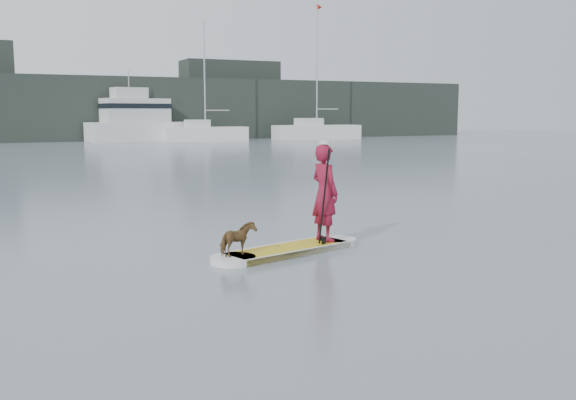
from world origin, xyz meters
name	(u,v)px	position (x,y,z in m)	size (l,w,h in m)	color
ground	(281,248)	(0.00, 0.00, 0.00)	(140.00, 140.00, 0.00)	slate
paddleboard	(288,250)	(-0.08, -0.50, 0.06)	(3.21, 1.48, 0.12)	gold
paddler	(325,193)	(0.81, -0.24, 1.06)	(0.68, 0.45, 1.88)	maroon
white_cap	(325,142)	(0.81, -0.24, 2.03)	(0.22, 0.22, 0.07)	silver
dog	(238,239)	(-1.19, -0.81, 0.41)	(0.31, 0.69, 0.58)	brown
paddle	(324,209)	(0.64, -0.55, 0.80)	(0.11, 0.30, 2.00)	black
sailboat_e	(205,133)	(12.67, 45.98, 0.79)	(7.75, 3.07, 10.98)	white
sailboat_f	(316,130)	(24.37, 46.41, 0.89)	(8.83, 2.81, 13.14)	white
motor_yacht_a	(142,122)	(7.48, 48.71, 1.81)	(11.14, 4.98, 6.45)	white
shore_mass	(51,109)	(0.00, 53.00, 3.00)	(90.00, 6.00, 6.00)	#212924
shore_building_east	(230,100)	(18.00, 54.00, 4.00)	(10.00, 4.00, 8.00)	#212924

